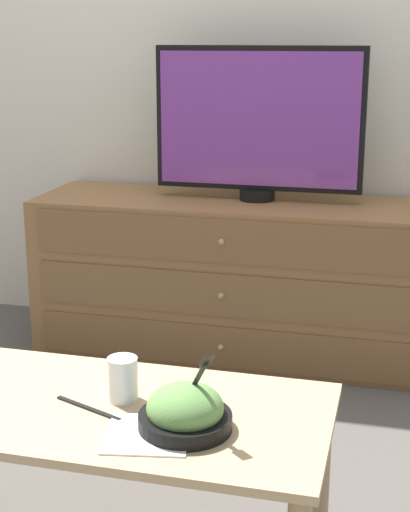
{
  "coord_description": "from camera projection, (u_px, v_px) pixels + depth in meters",
  "views": [
    {
      "loc": [
        0.72,
        -3.18,
        1.24
      ],
      "look_at": [
        0.25,
        -1.33,
        0.7
      ],
      "focal_mm": 55.0,
      "sensor_mm": 36.0,
      "label": 1
    }
  ],
  "objects": [
    {
      "name": "ground_plane",
      "position": [
        226.0,
        324.0,
        3.47
      ],
      "size": [
        12.0,
        12.0,
        0.0
      ],
      "primitive_type": "plane",
      "color": "#56514C"
    },
    {
      "name": "coffee_table",
      "position": [
        96.0,
        431.0,
        1.74
      ],
      "size": [
        1.04,
        0.48,
        0.45
      ],
      "color": "tan",
      "rests_on": "ground_plane"
    },
    {
      "name": "knife",
      "position": [
        89.0,
        408.0,
        1.7
      ],
      "size": [
        0.18,
        0.08,
        0.01
      ],
      "color": "black",
      "rests_on": "coffee_table"
    },
    {
      "name": "dresser",
      "position": [
        235.0,
        277.0,
        3.12
      ],
      "size": [
        1.57,
        0.49,
        0.62
      ],
      "color": "olive",
      "rests_on": "ground_plane"
    },
    {
      "name": "drink_cup",
      "position": [
        123.0,
        382.0,
        1.73
      ],
      "size": [
        0.07,
        0.07,
        0.1
      ],
      "color": "beige",
      "rests_on": "coffee_table"
    },
    {
      "name": "takeout_bowl",
      "position": [
        185.0,
        412.0,
        1.61
      ],
      "size": [
        0.19,
        0.19,
        0.18
      ],
      "color": "black",
      "rests_on": "coffee_table"
    },
    {
      "name": "tv",
      "position": [
        259.0,
        122.0,
        2.97
      ],
      "size": [
        0.8,
        0.14,
        0.58
      ],
      "color": "black",
      "rests_on": "dresser"
    },
    {
      "name": "wall_back",
      "position": [
        230.0,
        18.0,
        3.14
      ],
      "size": [
        12.0,
        0.05,
        2.6
      ],
      "color": "silver",
      "rests_on": "ground_plane"
    },
    {
      "name": "napkin",
      "position": [
        148.0,
        434.0,
        1.59
      ],
      "size": [
        0.2,
        0.2,
        0.0
      ],
      "color": "white",
      "rests_on": "coffee_table"
    }
  ]
}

